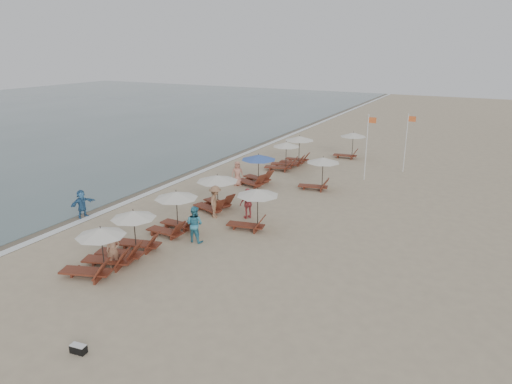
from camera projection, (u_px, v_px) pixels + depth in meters
The scene contains 22 objects.
ground at pixel (243, 277), 19.52m from camera, with size 160.00×160.00×0.00m, color tan.
wet_sand_band at pixel (160, 180), 33.48m from camera, with size 3.20×140.00×0.01m, color #6B5E4C.
foam_line at pixel (175, 182), 32.90m from camera, with size 0.50×140.00×0.02m, color white.
lounger_station_0 at pixel (98, 252), 19.67m from camera, with size 2.71×2.69×2.11m.
lounger_station_1 at pixel (130, 235), 21.36m from camera, with size 2.70×2.55×2.22m.
lounger_station_2 at pixel (173, 213), 23.80m from camera, with size 2.60×2.23×2.30m.
lounger_station_3 at pixel (215, 191), 27.22m from camera, with size 2.73×2.46×2.14m.
lounger_station_4 at pixel (255, 170), 32.21m from camera, with size 2.85×2.55×2.16m.
lounger_station_5 at pixel (283, 157), 36.18m from camera, with size 2.65×2.44×2.19m.
lounger_station_6 at pixel (297, 149), 37.75m from camera, with size 2.65×2.40×2.33m.
inland_station_0 at pixel (252, 205), 24.20m from camera, with size 2.74×2.24×2.22m.
inland_station_1 at pixel (319, 170), 30.93m from camera, with size 2.73×2.24×2.22m.
inland_station_2 at pixel (350, 143), 39.63m from camera, with size 2.72×2.24×2.22m.
beachgoer_near at pixel (113, 250), 20.19m from camera, with size 0.60×0.39×1.64m, color #AC7D5D.
beachgoer_mid_a at pixel (195, 224), 22.81m from camera, with size 0.90×0.70×1.85m, color teal.
beachgoer_mid_b at pixel (215, 202), 26.03m from camera, with size 1.21×0.69×1.87m, color #956A4C.
beachgoer_far_a at pixel (248, 203), 25.93m from camera, with size 1.03×0.43×1.76m, color #CF5356.
beachgoer_far_b at pixel (237, 173), 32.03m from camera, with size 0.84×0.55×1.72m, color tan.
waterline_walker at pixel (82, 204), 26.09m from camera, with size 1.50×0.48×1.62m, color #326496.
duffel_bag at pixel (78, 349), 14.70m from camera, with size 0.55×0.32×0.29m.
flag_pole_near at pixel (367, 144), 32.80m from camera, with size 0.60×0.08×4.76m.
flag_pole_far at pixel (406, 140), 34.89m from camera, with size 0.60×0.08×4.52m.
Camera 1 is at (8.59, -15.25, 9.37)m, focal length 32.44 mm.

